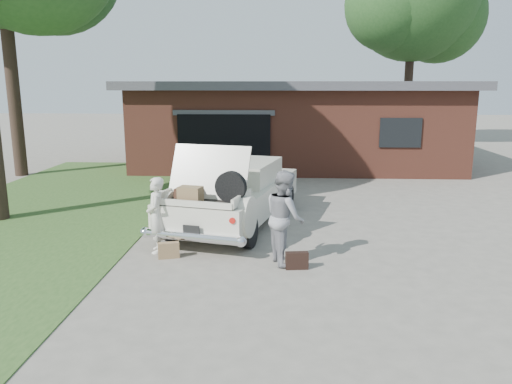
{
  "coord_description": "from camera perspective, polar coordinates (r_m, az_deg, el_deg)",
  "views": [
    {
      "loc": [
        0.52,
        -9.14,
        3.23
      ],
      "look_at": [
        0.0,
        0.6,
        1.1
      ],
      "focal_mm": 35.0,
      "sensor_mm": 36.0,
      "label": 1
    }
  ],
  "objects": [
    {
      "name": "grass_strip",
      "position": [
        13.93,
        -22.66,
        -2.02
      ],
      "size": [
        6.0,
        16.0,
        0.02
      ],
      "primitive_type": "cube",
      "color": "#2D4C1E",
      "rests_on": "ground"
    },
    {
      "name": "suitcase_right",
      "position": [
        8.95,
        4.69,
        -7.82
      ],
      "size": [
        0.42,
        0.17,
        0.31
      ],
      "primitive_type": "cube",
      "rotation": [
        0.0,
        0.0,
        0.12
      ],
      "color": "black",
      "rests_on": "ground"
    },
    {
      "name": "suitcase_left",
      "position": [
        9.6,
        -9.96,
        -6.58
      ],
      "size": [
        0.41,
        0.24,
        0.31
      ],
      "primitive_type": "cube",
      "rotation": [
        0.0,
        0.0,
        0.3
      ],
      "color": "#99754E",
      "rests_on": "ground"
    },
    {
      "name": "woman_left",
      "position": [
        9.82,
        -11.36,
        -2.61
      ],
      "size": [
        0.46,
        0.6,
        1.48
      ],
      "primitive_type": "imported",
      "rotation": [
        0.0,
        0.0,
        -1.37
      ],
      "color": "silver",
      "rests_on": "ground"
    },
    {
      "name": "ground",
      "position": [
        9.71,
        -0.19,
        -7.11
      ],
      "size": [
        90.0,
        90.0,
        0.0
      ],
      "primitive_type": "plane",
      "color": "gray",
      "rests_on": "ground"
    },
    {
      "name": "house",
      "position": [
        20.68,
        4.37,
        7.95
      ],
      "size": [
        12.8,
        7.8,
        3.3
      ],
      "color": "brown",
      "rests_on": "ground"
    },
    {
      "name": "tree_right",
      "position": [
        27.86,
        17.75,
        19.91
      ],
      "size": [
        7.38,
        6.41,
        10.71
      ],
      "color": "#38281E",
      "rests_on": "ground"
    },
    {
      "name": "woman_right",
      "position": [
        9.07,
        3.32,
        -2.86
      ],
      "size": [
        0.88,
        1.0,
        1.72
      ],
      "primitive_type": "imported",
      "rotation": [
        0.0,
        0.0,
        1.89
      ],
      "color": "gray",
      "rests_on": "ground"
    },
    {
      "name": "sedan",
      "position": [
        11.66,
        -2.44,
        -0.04
      ],
      "size": [
        3.08,
        5.36,
        2.0
      ],
      "rotation": [
        0.0,
        0.0,
        -0.24
      ],
      "color": "beige",
      "rests_on": "ground"
    }
  ]
}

